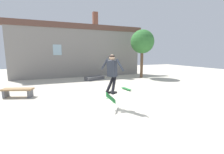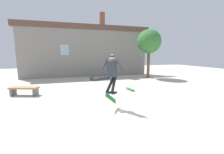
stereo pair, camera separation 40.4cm
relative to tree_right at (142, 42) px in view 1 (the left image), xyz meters
name	(u,v)px [view 1 (the left image)]	position (x,y,z in m)	size (l,w,h in m)	color
ground_plane	(121,108)	(-4.98, -6.45, -3.18)	(40.00, 40.00, 0.00)	beige
building_backdrop	(81,50)	(-4.97, 2.54, -0.66)	(12.45, 0.52, 5.97)	gray
tree_right	(142,42)	(0.00, 0.00, 0.00)	(2.07, 2.07, 4.25)	brown
park_bench	(18,91)	(-9.14, -3.25, -2.87)	(1.50, 0.89, 0.44)	#99754C
skate_ledge	(95,78)	(-4.29, 0.37, -3.03)	(1.80, 1.21, 0.30)	#4C4C51
skater	(112,71)	(-5.34, -6.37, -1.68)	(0.65, 0.99, 1.51)	#282D38
skateboard_flipping	(111,98)	(-5.42, -6.45, -2.74)	(0.57, 0.49, 0.61)	#237F38
skateboard_resting	(126,89)	(-3.42, -3.79, -3.11)	(0.31, 0.83, 0.08)	#237F38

